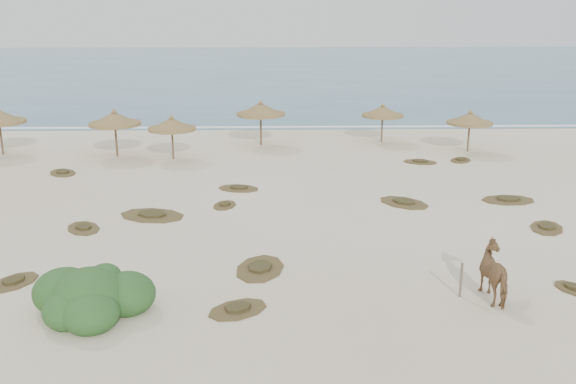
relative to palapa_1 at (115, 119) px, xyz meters
name	(u,v)px	position (x,y,z in m)	size (l,w,h in m)	color
ground	(312,255)	(10.92, -16.46, -2.27)	(160.00, 160.00, 0.00)	beige
ocean	(282,68)	(10.92, 58.54, -2.26)	(200.00, 100.00, 0.01)	#2A5F7E
foam_line	(292,127)	(10.92, 9.54, -2.26)	(70.00, 0.60, 0.01)	white
palapa_1	(115,119)	(0.00, 0.00, 0.00)	(3.79, 3.79, 2.92)	brown
palapa_2	(172,125)	(3.52, -0.79, -0.19)	(3.49, 3.49, 2.68)	brown
palapa_3	(261,110)	(8.71, 3.18, 0.04)	(4.07, 4.07, 2.97)	brown
palapa_4	(383,112)	(16.82, 3.93, -0.23)	(3.04, 3.04, 2.62)	brown
palapa_5	(470,119)	(21.75, 0.83, -0.21)	(2.90, 2.90, 2.66)	brown
horse	(498,273)	(16.42, -20.23, -1.41)	(0.92, 2.03, 1.72)	#936743
fence_post_near	(461,280)	(15.34, -20.05, -1.70)	(0.09, 0.09, 1.14)	#726555
bush	(91,297)	(4.09, -20.94, -1.73)	(3.69, 3.25, 1.65)	#305C27
scrub_0	(83,228)	(1.69, -13.34, -2.22)	(2.02, 2.26, 0.16)	brown
scrub_1	(152,215)	(4.21, -11.72, -2.22)	(3.41, 2.78, 0.16)	brown
scrub_2	(225,205)	(7.26, -10.31, -2.22)	(1.31, 1.70, 0.16)	brown
scrub_3	(404,202)	(15.55, -10.12, -2.22)	(2.90, 2.96, 0.16)	brown
scrub_4	(547,227)	(20.73, -13.76, -2.22)	(1.97, 2.32, 0.16)	brown
scrub_5	(508,200)	(20.54, -9.80, -2.22)	(2.58, 1.76, 0.16)	brown
scrub_6	(63,173)	(-2.03, -4.14, -2.22)	(2.17, 2.40, 0.16)	brown
scrub_7	(420,162)	(18.11, -2.08, -2.22)	(2.25, 1.80, 0.16)	brown
scrub_9	(260,268)	(9.01, -17.72, -2.22)	(2.11, 2.78, 0.16)	brown
scrub_10	(461,160)	(20.60, -1.69, -2.22)	(1.84, 2.03, 0.16)	brown
scrub_11	(238,309)	(8.40, -20.84, -2.22)	(2.28, 2.10, 0.16)	brown
scrub_12	(573,288)	(19.13, -19.62, -2.22)	(1.33, 1.57, 0.16)	brown
scrub_13	(239,188)	(7.76, -7.49, -2.22)	(2.37, 1.87, 0.16)	brown
scrub_14	(14,282)	(0.90, -18.67, -2.22)	(1.87, 2.12, 0.16)	brown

